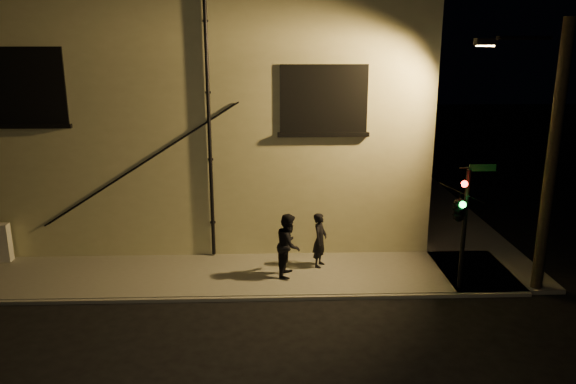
{
  "coord_description": "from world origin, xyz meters",
  "views": [
    {
      "loc": [
        -0.07,
        -13.68,
        6.72
      ],
      "look_at": [
        0.5,
        1.8,
        2.47
      ],
      "focal_mm": 35.0,
      "sensor_mm": 36.0,
      "label": 1
    }
  ],
  "objects_px": {
    "pedestrian_b": "(289,245)",
    "traffic_signal": "(460,208)",
    "streetlamp_pole": "(548,154)",
    "pedestrian_a": "(320,240)"
  },
  "relations": [
    {
      "from": "traffic_signal",
      "to": "streetlamp_pole",
      "type": "xyz_separation_m",
      "value": [
        2.24,
        0.12,
        1.39
      ]
    },
    {
      "from": "pedestrian_b",
      "to": "traffic_signal",
      "type": "xyz_separation_m",
      "value": [
        4.44,
        -1.14,
        1.41
      ]
    },
    {
      "from": "pedestrian_a",
      "to": "traffic_signal",
      "type": "height_order",
      "value": "traffic_signal"
    },
    {
      "from": "pedestrian_a",
      "to": "streetlamp_pole",
      "type": "relative_size",
      "value": 0.23
    },
    {
      "from": "traffic_signal",
      "to": "pedestrian_b",
      "type": "bearing_deg",
      "value": 165.57
    },
    {
      "from": "traffic_signal",
      "to": "streetlamp_pole",
      "type": "bearing_deg",
      "value": 3.15
    },
    {
      "from": "pedestrian_a",
      "to": "pedestrian_b",
      "type": "xyz_separation_m",
      "value": [
        -0.95,
        -0.61,
        0.09
      ]
    },
    {
      "from": "streetlamp_pole",
      "to": "pedestrian_b",
      "type": "bearing_deg",
      "value": 171.31
    },
    {
      "from": "pedestrian_b",
      "to": "streetlamp_pole",
      "type": "relative_size",
      "value": 0.25
    },
    {
      "from": "pedestrian_a",
      "to": "pedestrian_b",
      "type": "distance_m",
      "value": 1.13
    }
  ]
}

